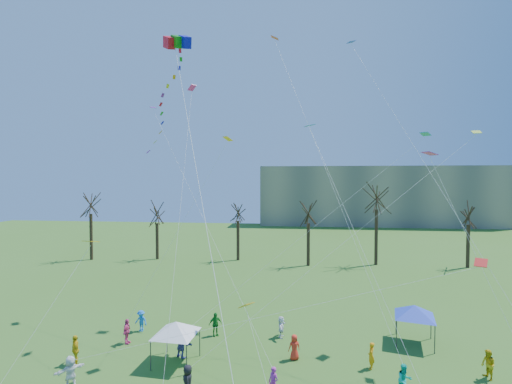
# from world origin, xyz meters

# --- Properties ---
(distant_building) EXTENTS (60.00, 14.00, 15.00)m
(distant_building) POSITION_xyz_m (22.00, 82.00, 7.50)
(distant_building) COLOR gray
(distant_building) RESTS_ON ground
(bare_tree_row) EXTENTS (68.77, 7.74, 11.85)m
(bare_tree_row) POSITION_xyz_m (2.57, 36.07, 7.14)
(bare_tree_row) COLOR black
(bare_tree_row) RESTS_ON ground
(big_box_kite) EXTENTS (4.22, 6.87, 22.42)m
(big_box_kite) POSITION_xyz_m (-6.94, 7.50, 16.34)
(big_box_kite) COLOR red
(big_box_kite) RESTS_ON ground
(canopy_tent_white) EXTENTS (3.55, 3.55, 2.67)m
(canopy_tent_white) POSITION_xyz_m (-6.82, 7.98, 2.26)
(canopy_tent_white) COLOR #3F3F44
(canopy_tent_white) RESTS_ON ground
(canopy_tent_blue) EXTENTS (3.55, 3.55, 2.75)m
(canopy_tent_blue) POSITION_xyz_m (9.12, 12.49, 2.33)
(canopy_tent_blue) COLOR #3F3F44
(canopy_tent_blue) RESTS_ON ground
(festival_crowd) EXTENTS (27.07, 13.53, 1.84)m
(festival_crowd) POSITION_xyz_m (-1.73, 6.32, 0.86)
(festival_crowd) COLOR red
(festival_crowd) RESTS_ON ground
(small_kites_aloft) EXTENTS (25.72, 17.90, 34.41)m
(small_kites_aloft) POSITION_xyz_m (1.18, 10.97, 13.35)
(small_kites_aloft) COLOR #FDB80D
(small_kites_aloft) RESTS_ON ground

